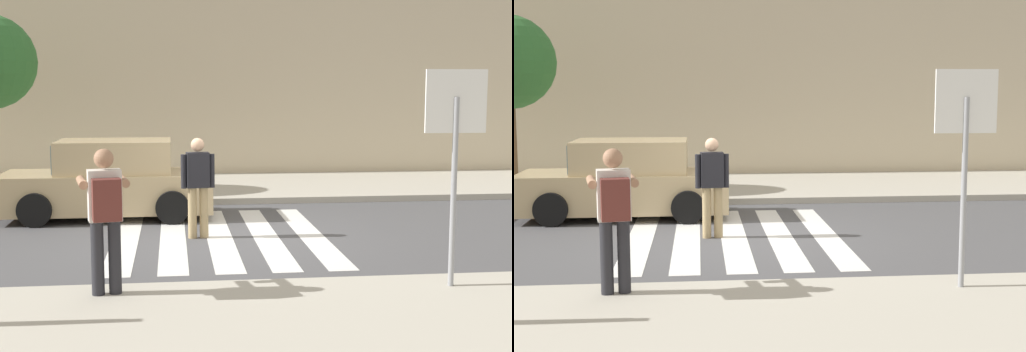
# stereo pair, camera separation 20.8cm
# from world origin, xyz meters

# --- Properties ---
(ground_plane) EXTENTS (120.00, 120.00, 0.00)m
(ground_plane) POSITION_xyz_m (0.00, 0.00, 0.00)
(ground_plane) COLOR #4C4C4F
(sidewalk_far) EXTENTS (60.00, 4.80, 0.14)m
(sidewalk_far) POSITION_xyz_m (0.00, 6.00, 0.07)
(sidewalk_far) COLOR #B2AD9E
(sidewalk_far) RESTS_ON ground
(building_facade_far) EXTENTS (56.00, 4.00, 5.23)m
(building_facade_far) POSITION_xyz_m (0.00, 10.40, 2.61)
(building_facade_far) COLOR beige
(building_facade_far) RESTS_ON ground
(crosswalk_stripe_0) EXTENTS (0.44, 5.20, 0.01)m
(crosswalk_stripe_0) POSITION_xyz_m (-1.60, 0.20, 0.00)
(crosswalk_stripe_0) COLOR silver
(crosswalk_stripe_0) RESTS_ON ground
(crosswalk_stripe_1) EXTENTS (0.44, 5.20, 0.01)m
(crosswalk_stripe_1) POSITION_xyz_m (-0.80, 0.20, 0.00)
(crosswalk_stripe_1) COLOR silver
(crosswalk_stripe_1) RESTS_ON ground
(crosswalk_stripe_2) EXTENTS (0.44, 5.20, 0.01)m
(crosswalk_stripe_2) POSITION_xyz_m (0.00, 0.20, 0.00)
(crosswalk_stripe_2) COLOR silver
(crosswalk_stripe_2) RESTS_ON ground
(crosswalk_stripe_3) EXTENTS (0.44, 5.20, 0.01)m
(crosswalk_stripe_3) POSITION_xyz_m (0.80, 0.20, 0.00)
(crosswalk_stripe_3) COLOR silver
(crosswalk_stripe_3) RESTS_ON ground
(crosswalk_stripe_4) EXTENTS (0.44, 5.20, 0.01)m
(crosswalk_stripe_4) POSITION_xyz_m (1.60, 0.20, 0.00)
(crosswalk_stripe_4) COLOR silver
(crosswalk_stripe_4) RESTS_ON ground
(stop_sign) EXTENTS (0.76, 0.08, 2.64)m
(stop_sign) POSITION_xyz_m (2.60, -3.75, 2.07)
(stop_sign) COLOR gray
(stop_sign) RESTS_ON sidewalk_near
(photographer_with_backpack) EXTENTS (0.68, 0.91, 1.72)m
(photographer_with_backpack) POSITION_xyz_m (-1.57, -3.67, 1.17)
(photographer_with_backpack) COLOR #232328
(photographer_with_backpack) RESTS_ON sidewalk_near
(pedestrian_crossing) EXTENTS (0.58, 0.28, 1.72)m
(pedestrian_crossing) POSITION_xyz_m (-0.36, 0.12, 0.97)
(pedestrian_crossing) COLOR tan
(pedestrian_crossing) RESTS_ON ground
(parked_car_tan) EXTENTS (4.10, 1.92, 1.55)m
(parked_car_tan) POSITION_xyz_m (-2.03, 2.30, 0.73)
(parked_car_tan) COLOR tan
(parked_car_tan) RESTS_ON ground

